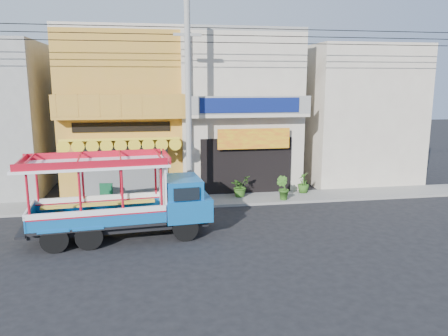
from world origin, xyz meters
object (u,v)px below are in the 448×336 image
potted_plant_b (283,188)px  potted_plant_a (240,186)px  songthaew_truck (133,198)px  green_sign (106,194)px  potted_plant_c (303,183)px  utility_pole (192,96)px

potted_plant_b → potted_plant_a: bearing=24.7°
songthaew_truck → green_sign: songthaew_truck is taller
potted_plant_c → potted_plant_b: bearing=-32.3°
potted_plant_b → utility_pole: bearing=51.7°
utility_pole → songthaew_truck: bearing=-125.2°
potted_plant_a → potted_plant_c: 3.32m
green_sign → potted_plant_c: bearing=1.5°
utility_pole → potted_plant_b: (4.28, 0.13, -4.35)m
green_sign → potted_plant_b: (8.22, -0.85, 0.18)m
songthaew_truck → potted_plant_c: 9.58m
potted_plant_a → green_sign: bearing=138.9°
songthaew_truck → potted_plant_c: (8.24, 4.81, -0.86)m
green_sign → utility_pole: bearing=-13.9°
potted_plant_b → songthaew_truck: bearing=78.6°
potted_plant_a → potted_plant_b: size_ratio=0.93×
potted_plant_a → potted_plant_c: bearing=-37.9°
utility_pole → potted_plant_b: 6.11m
utility_pole → potted_plant_c: size_ratio=27.17×
utility_pole → potted_plant_a: bearing=23.1°
green_sign → potted_plant_a: 6.34m
potted_plant_a → potted_plant_b: (1.89, -0.89, 0.04)m
green_sign → potted_plant_a: size_ratio=0.88×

